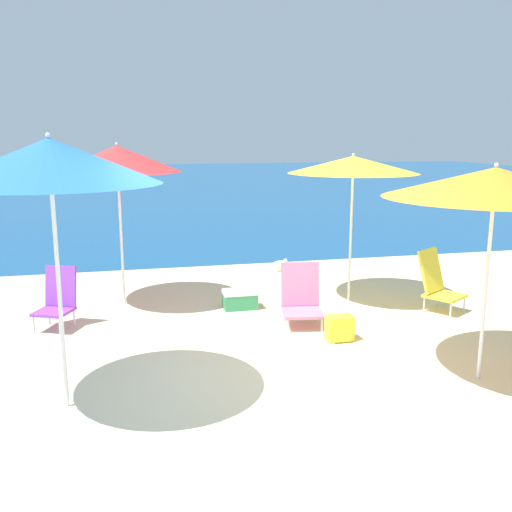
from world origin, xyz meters
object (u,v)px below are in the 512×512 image
object	(u,v)px
beach_umbrella_orange	(495,183)
beach_umbrella_red	(117,159)
beach_chair_pink	(301,298)
backpack_yellow	(340,328)
cooler_box	(240,299)
beach_chair_purple	(58,298)
beach_umbrella_blue	(50,161)
beach_umbrella_yellow	(353,165)
seagull	(280,264)
beach_chair_yellow	(437,282)

from	to	relation	value
beach_umbrella_orange	beach_umbrella_red	bearing A→B (deg)	134.74
beach_chair_pink	backpack_yellow	bearing A→B (deg)	-61.18
beach_umbrella_red	cooler_box	size ratio (longest dim) A/B	4.79
beach_chair_purple	beach_umbrella_blue	bearing A→B (deg)	-58.69
cooler_box	beach_umbrella_red	bearing A→B (deg)	159.95
beach_umbrella_yellow	backpack_yellow	xyz separation A→B (m)	(-0.75, -1.56, -1.83)
beach_chair_purple	beach_umbrella_yellow	bearing A→B (deg)	28.34
beach_umbrella_yellow	beach_chair_pink	xyz separation A→B (m)	(-1.00, -0.85, -1.63)
backpack_yellow	seagull	bearing A→B (deg)	85.75
backpack_yellow	beach_chair_yellow	bearing A→B (deg)	25.34
backpack_yellow	seagull	xyz separation A→B (m)	(0.26, 3.54, -0.01)
beach_umbrella_orange	beach_umbrella_blue	size ratio (longest dim) A/B	0.89
beach_chair_yellow	backpack_yellow	distance (m)	1.95
beach_chair_purple	beach_chair_yellow	xyz separation A→B (m)	(5.02, -0.44, 0.02)
beach_umbrella_red	beach_chair_pink	distance (m)	3.13
beach_umbrella_red	cooler_box	bearing A→B (deg)	-20.05
beach_umbrella_orange	backpack_yellow	bearing A→B (deg)	125.02
beach_chair_pink	beach_umbrella_blue	bearing A→B (deg)	-138.32
beach_umbrella_blue	cooler_box	world-z (taller)	beach_umbrella_blue
beach_chair_yellow	backpack_yellow	bearing A→B (deg)	173.54
seagull	beach_umbrella_orange	bearing A→B (deg)	-82.07
beach_chair_pink	seagull	bearing A→B (deg)	89.06
beach_umbrella_yellow	backpack_yellow	distance (m)	2.51
seagull	beach_umbrella_red	bearing A→B (deg)	-152.10
beach_umbrella_orange	cooler_box	size ratio (longest dim) A/B	4.46
beach_umbrella_red	beach_chair_pink	world-z (taller)	beach_umbrella_red
beach_umbrella_blue	beach_umbrella_orange	bearing A→B (deg)	-4.68
beach_umbrella_blue	beach_chair_yellow	distance (m)	5.38
beach_chair_pink	seagull	size ratio (longest dim) A/B	2.88
beach_chair_purple	beach_umbrella_orange	bearing A→B (deg)	-7.55
beach_umbrella_red	beach_umbrella_orange	bearing A→B (deg)	-45.26
beach_umbrella_yellow	backpack_yellow	world-z (taller)	beach_umbrella_yellow
beach_umbrella_yellow	beach_chair_purple	size ratio (longest dim) A/B	2.77
beach_umbrella_yellow	beach_umbrella_red	size ratio (longest dim) A/B	0.93
beach_umbrella_red	beach_umbrella_blue	bearing A→B (deg)	-99.57
beach_umbrella_red	cooler_box	world-z (taller)	beach_umbrella_red
beach_umbrella_yellow	beach_chair_purple	xyz separation A→B (m)	(-4.03, -0.29, -1.59)
beach_umbrella_yellow	seagull	bearing A→B (deg)	103.92
cooler_box	beach_chair_yellow	bearing A→B (deg)	-14.72
beach_umbrella_yellow	backpack_yellow	size ratio (longest dim) A/B	6.95
beach_chair_yellow	beach_umbrella_red	bearing A→B (deg)	131.45
beach_umbrella_red	backpack_yellow	world-z (taller)	beach_umbrella_red
cooler_box	beach_umbrella_blue	bearing A→B (deg)	-129.60
beach_chair_yellow	cooler_box	world-z (taller)	beach_chair_yellow
backpack_yellow	beach_umbrella_yellow	bearing A→B (deg)	64.16
cooler_box	seagull	size ratio (longest dim) A/B	1.77
beach_umbrella_yellow	beach_umbrella_blue	bearing A→B (deg)	-145.43
beach_umbrella_red	beach_chair_purple	size ratio (longest dim) A/B	2.97
beach_chair_yellow	backpack_yellow	size ratio (longest dim) A/B	2.75
beach_umbrella_red	seagull	xyz separation A→B (m)	(2.73, 1.44, -1.92)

